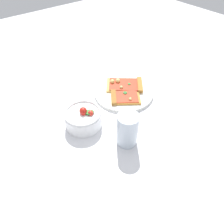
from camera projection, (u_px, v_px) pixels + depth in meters
name	position (u px, v px, depth m)	size (l,w,h in m)	color
ground_plane	(125.00, 92.00, 0.87)	(2.40, 2.40, 0.00)	silver
plate	(124.00, 92.00, 0.86)	(0.25, 0.25, 0.01)	silver
pizza_slice_near	(126.00, 85.00, 0.88)	(0.18, 0.17, 0.03)	#E5B256
pizza_slice_far	(123.00, 97.00, 0.82)	(0.14, 0.14, 0.02)	gold
salad_bowl	(83.00, 118.00, 0.72)	(0.13, 0.13, 0.08)	white
soda_glass	(127.00, 131.00, 0.65)	(0.07, 0.07, 0.12)	silver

